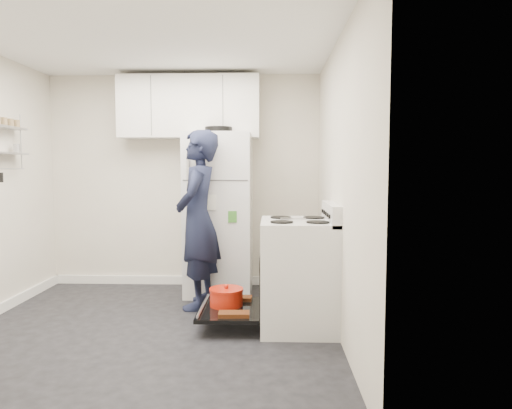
{
  "coord_description": "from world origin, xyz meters",
  "views": [
    {
      "loc": [
        1.03,
        -3.82,
        1.4
      ],
      "look_at": [
        0.89,
        0.63,
        1.05
      ],
      "focal_mm": 32.0,
      "sensor_mm": 36.0,
      "label": 1
    }
  ],
  "objects_px": {
    "electric_range": "(297,275)",
    "person": "(198,219)",
    "refrigerator": "(219,213)",
    "open_oven_door": "(229,303)"
  },
  "relations": [
    {
      "from": "electric_range",
      "to": "person",
      "type": "relative_size",
      "value": 0.62
    },
    {
      "from": "electric_range",
      "to": "person",
      "type": "bearing_deg",
      "value": 149.84
    },
    {
      "from": "refrigerator",
      "to": "person",
      "type": "bearing_deg",
      "value": -105.8
    },
    {
      "from": "refrigerator",
      "to": "person",
      "type": "height_order",
      "value": "refrigerator"
    },
    {
      "from": "open_oven_door",
      "to": "refrigerator",
      "type": "relative_size",
      "value": 0.38
    },
    {
      "from": "refrigerator",
      "to": "open_oven_door",
      "type": "bearing_deg",
      "value": -79.26
    },
    {
      "from": "open_oven_door",
      "to": "person",
      "type": "distance_m",
      "value": 0.95
    },
    {
      "from": "electric_range",
      "to": "person",
      "type": "distance_m",
      "value": 1.19
    },
    {
      "from": "open_oven_door",
      "to": "refrigerator",
      "type": "distance_m",
      "value": 1.3
    },
    {
      "from": "electric_range",
      "to": "open_oven_door",
      "type": "height_order",
      "value": "electric_range"
    }
  ]
}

